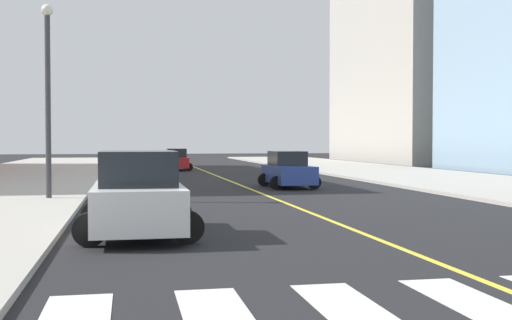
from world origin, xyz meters
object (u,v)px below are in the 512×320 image
at_px(car_blue_third, 288,171).
at_px(street_lamp, 48,83).
at_px(car_white_nearest, 138,196).
at_px(car_red_second, 176,160).

distance_m(car_blue_third, street_lamp, 12.36).
bearing_deg(street_lamp, car_white_nearest, -71.72).
xyz_separation_m(car_red_second, street_lamp, (-6.52, -24.72, 3.60)).
height_order(car_white_nearest, street_lamp, street_lamp).
bearing_deg(car_red_second, street_lamp, -105.03).
distance_m(car_white_nearest, car_blue_third, 16.60).
relative_size(car_white_nearest, street_lamp, 0.64).
distance_m(car_red_second, car_blue_third, 19.71).
relative_size(car_blue_third, street_lamp, 0.56).
bearing_deg(car_blue_third, car_white_nearest, 61.75).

